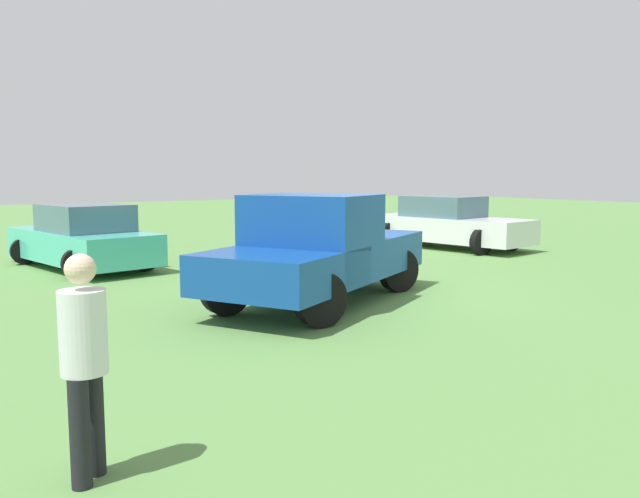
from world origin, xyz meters
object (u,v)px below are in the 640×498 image
object	(u,v)px
sedan_far	(83,239)
pickup_truck	(317,248)
person_bystander	(84,356)
sedan_near	(447,224)

from	to	relation	value
sedan_far	pickup_truck	bearing A→B (deg)	-171.34
person_bystander	pickup_truck	bearing A→B (deg)	-96.36
sedan_far	person_bystander	xyz separation A→B (m)	(2.44, 10.56, 0.23)
pickup_truck	sedan_near	bearing A→B (deg)	2.66
sedan_far	person_bystander	world-z (taller)	person_bystander
sedan_near	sedan_far	size ratio (longest dim) A/B	1.06
sedan_near	person_bystander	distance (m)	15.13
sedan_near	sedan_far	bearing A→B (deg)	-109.24
person_bystander	sedan_far	bearing A→B (deg)	-61.55
pickup_truck	sedan_far	distance (m)	6.71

